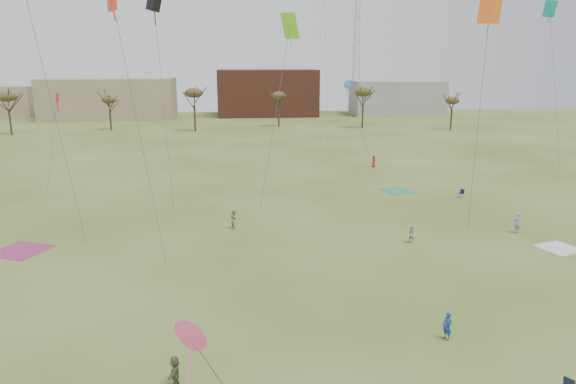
{
  "coord_description": "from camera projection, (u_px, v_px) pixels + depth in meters",
  "views": [
    {
      "loc": [
        -3.61,
        -24.78,
        14.73
      ],
      "look_at": [
        0.0,
        12.0,
        5.5
      ],
      "focal_mm": 33.35,
      "sensor_mm": 36.0,
      "label": 1
    }
  ],
  "objects": [
    {
      "name": "ground",
      "position": [
        310.0,
        350.0,
        27.84
      ],
      "size": [
        260.0,
        260.0,
        0.0
      ],
      "primitive_type": "plane",
      "color": "#3A581B",
      "rests_on": "ground"
    },
    {
      "name": "flyer_near_right",
      "position": [
        448.0,
        326.0,
        28.69
      ],
      "size": [
        0.6,
        0.68,
        1.57
      ],
      "primitive_type": "imported",
      "rotation": [
        0.0,
        0.0,
        5.22
      ],
      "color": "navy",
      "rests_on": "ground"
    },
    {
      "name": "spectator_fore_b",
      "position": [
        234.0,
        219.0,
        47.62
      ],
      "size": [
        0.79,
        0.93,
        1.67
      ],
      "primitive_type": "imported",
      "rotation": [
        0.0,
        0.0,
        1.79
      ],
      "color": "tan",
      "rests_on": "ground"
    },
    {
      "name": "spectator_fore_c",
      "position": [
        175.0,
        372.0,
        24.56
      ],
      "size": [
        0.53,
        1.43,
        1.52
      ],
      "primitive_type": "imported",
      "rotation": [
        0.0,
        0.0,
        4.66
      ],
      "color": "brown",
      "rests_on": "ground"
    },
    {
      "name": "flyer_mid_c",
      "position": [
        517.0,
        223.0,
        46.36
      ],
      "size": [
        0.76,
        0.62,
        1.81
      ],
      "primitive_type": "imported",
      "rotation": [
        0.0,
        0.0,
        3.47
      ],
      "color": "#6C88B5",
      "rests_on": "ground"
    },
    {
      "name": "spectator_mid_e",
      "position": [
        411.0,
        235.0,
        43.75
      ],
      "size": [
        0.88,
        0.9,
        1.46
      ],
      "primitive_type": "imported",
      "rotation": [
        0.0,
        0.0,
        5.43
      ],
      "color": "#BDBDBD",
      "rests_on": "ground"
    },
    {
      "name": "flyer_far_b",
      "position": [
        374.0,
        161.0,
        74.7
      ],
      "size": [
        0.82,
        0.95,
        1.65
      ],
      "primitive_type": "imported",
      "rotation": [
        0.0,
        0.0,
        1.12
      ],
      "color": "#B41E25",
      "rests_on": "ground"
    },
    {
      "name": "blanket_cream",
      "position": [
        559.0,
        248.0,
        42.71
      ],
      "size": [
        3.57,
        3.57,
        0.03
      ],
      "primitive_type": "cube",
      "rotation": [
        0.0,
        0.0,
        1.88
      ],
      "color": "silver",
      "rests_on": "ground"
    },
    {
      "name": "blanket_plum",
      "position": [
        21.0,
        251.0,
        42.21
      ],
      "size": [
        4.89,
        4.89,
        0.03
      ],
      "primitive_type": "cube",
      "rotation": [
        0.0,
        0.0,
        1.17
      ],
      "color": "#972E5F",
      "rests_on": "ground"
    },
    {
      "name": "blanket_olive",
      "position": [
        398.0,
        191.0,
        61.29
      ],
      "size": [
        3.95,
        3.95,
        0.03
      ],
      "primitive_type": "cube",
      "rotation": [
        0.0,
        0.0,
        0.28
      ],
      "color": "#328A5C",
      "rests_on": "ground"
    },
    {
      "name": "camp_chair_right",
      "position": [
        461.0,
        195.0,
        58.48
      ],
      "size": [
        0.72,
        0.71,
        0.87
      ],
      "rotation": [
        0.0,
        0.0,
        5.24
      ],
      "color": "#121433",
      "rests_on": "ground"
    },
    {
      "name": "kites_aloft",
      "position": [
        258.0,
        12.0,
        56.42
      ],
      "size": [
        71.78,
        69.11,
        25.18
      ],
      "color": "red",
      "rests_on": "ground"
    },
    {
      "name": "tree_line",
      "position": [
        239.0,
        100.0,
        102.25
      ],
      "size": [
        117.44,
        49.32,
        8.91
      ],
      "color": "#3A2B1E",
      "rests_on": "ground"
    },
    {
      "name": "building_tan",
      "position": [
        110.0,
        99.0,
        134.34
      ],
      "size": [
        32.0,
        14.0,
        10.0
      ],
      "primitive_type": "cube",
      "color": "#937F60",
      "rests_on": "ground"
    },
    {
      "name": "building_brick",
      "position": [
        267.0,
        92.0,
        142.72
      ],
      "size": [
        26.0,
        16.0,
        12.0
      ],
      "primitive_type": "cube",
      "color": "brown",
      "rests_on": "ground"
    },
    {
      "name": "building_grey",
      "position": [
        397.0,
        98.0,
        144.48
      ],
      "size": [
        24.0,
        12.0,
        9.0
      ],
      "primitive_type": "cube",
      "color": "gray",
      "rests_on": "ground"
    },
    {
      "name": "radio_tower",
      "position": [
        356.0,
        42.0,
        146.72
      ],
      "size": [
        1.51,
        1.72,
        41.0
      ],
      "color": "#9EA3A8",
      "rests_on": "ground"
    }
  ]
}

